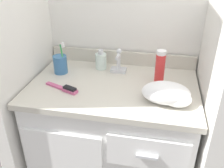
{
  "coord_description": "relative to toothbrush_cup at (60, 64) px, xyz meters",
  "views": [
    {
      "loc": [
        0.22,
        -1.14,
        1.39
      ],
      "look_at": [
        0.0,
        -0.03,
        0.77
      ],
      "focal_mm": 40.0,
      "sensor_mm": 36.0,
      "label": 1
    }
  ],
  "objects": [
    {
      "name": "shaving_cream_can",
      "position": [
        0.56,
        -0.01,
        0.04
      ],
      "size": [
        0.05,
        0.05,
        0.18
      ],
      "color": "red",
      "rests_on": "vanity"
    },
    {
      "name": "vanity",
      "position": [
        0.32,
        -0.09,
        -0.41
      ],
      "size": [
        0.89,
        0.59,
        0.75
      ],
      "color": "white",
      "rests_on": "ground_plane"
    },
    {
      "name": "wall_left",
      "position": [
        -0.17,
        -0.09,
        0.29
      ],
      "size": [
        0.08,
        0.65,
        2.2
      ],
      "primitive_type": "cube",
      "color": "silver",
      "rests_on": "ground_plane"
    },
    {
      "name": "hand_towel",
      "position": [
        0.61,
        -0.2,
        -0.01
      ],
      "size": [
        0.23,
        0.16,
        0.09
      ],
      "color": "white",
      "rests_on": "vanity"
    },
    {
      "name": "backsplash",
      "position": [
        0.32,
        0.19,
        -0.01
      ],
      "size": [
        0.89,
        0.02,
        0.08
      ],
      "color": "beige",
      "rests_on": "vanity"
    },
    {
      "name": "hairbrush",
      "position": [
        0.1,
        -0.19,
        -0.04
      ],
      "size": [
        0.2,
        0.1,
        0.03
      ],
      "rotation": [
        0.0,
        0.0,
        -0.37
      ],
      "color": "#C1517F",
      "rests_on": "vanity"
    },
    {
      "name": "toothbrush_cup",
      "position": [
        0.0,
        0.0,
        0.0
      ],
      "size": [
        0.08,
        0.08,
        0.19
      ],
      "color": "teal",
      "rests_on": "vanity"
    },
    {
      "name": "wall_back",
      "position": [
        0.32,
        0.25,
        0.29
      ],
      "size": [
        1.07,
        0.08,
        2.2
      ],
      "primitive_type": "cube",
      "color": "silver",
      "rests_on": "ground_plane"
    },
    {
      "name": "soap_dispenser",
      "position": [
        0.21,
        0.1,
        -0.0
      ],
      "size": [
        0.07,
        0.07,
        0.12
      ],
      "color": "silver",
      "rests_on": "vanity"
    },
    {
      "name": "sink_faucet",
      "position": [
        0.32,
        0.08,
        -0.0
      ],
      "size": [
        0.09,
        0.09,
        0.14
      ],
      "color": "silver",
      "rests_on": "vanity"
    }
  ]
}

